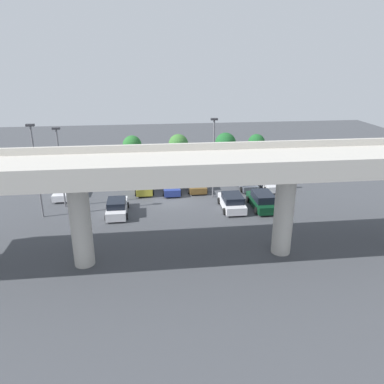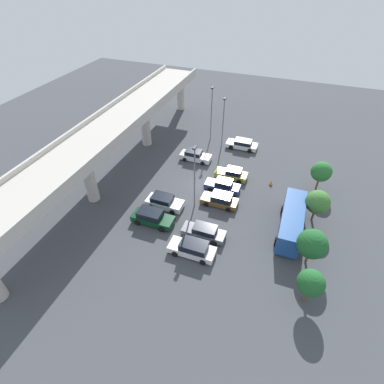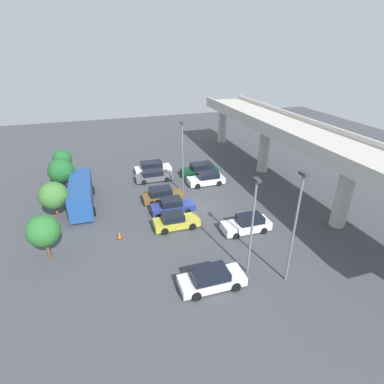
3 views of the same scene
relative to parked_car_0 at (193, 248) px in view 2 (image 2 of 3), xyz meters
name	(u,v)px [view 2 (image 2 of 3)]	position (x,y,z in m)	size (l,w,h in m)	color
ground_plane	(202,186)	(11.26, 2.74, -0.76)	(94.67, 94.67, 0.00)	#424449
highway_overpass	(117,128)	(11.26, 14.76, 5.67)	(45.63, 6.16, 8.06)	#BCB7AD
parked_car_0	(193,248)	(0.00, 0.00, 0.00)	(2.17, 4.90, 1.60)	silver
parked_car_1	(204,232)	(2.71, -0.33, -0.07)	(1.98, 4.80, 1.45)	#515660
parked_car_2	(164,202)	(5.72, 5.82, -0.02)	(2.21, 4.57, 1.55)	silver
parked_car_3	(220,200)	(8.47, -0.50, -0.03)	(2.12, 4.52, 1.57)	brown
parked_car_4	(223,186)	(11.33, -0.02, -0.04)	(2.00, 4.59, 1.58)	navy
parked_car_5	(232,174)	(14.29, -0.47, -0.05)	(2.01, 4.38, 1.55)	gold
parked_car_6	(195,156)	(16.88, 5.82, -0.03)	(2.07, 4.59, 1.56)	silver
parked_car_7	(242,144)	(22.71, 0.00, -0.06)	(2.20, 4.82, 1.45)	silver
parked_car_8	(152,217)	(2.70, 5.95, 0.03)	(2.20, 4.88, 1.65)	#0C381E
shuttle_bus	(292,220)	(6.93, -9.10, 0.86)	(8.57, 2.60, 2.70)	#1E478C
lamp_post_near_aisle	(211,110)	(23.75, 5.61, 4.31)	(0.70, 0.35, 8.74)	slate
lamp_post_mid_lot	(195,174)	(7.03, 2.35, 4.15)	(0.70, 0.35, 8.42)	slate
lamp_post_by_overpass	(223,119)	(22.19, 3.22, 3.92)	(0.70, 0.35, 7.98)	slate
tree_front_left	(311,283)	(-1.60, -11.31, 1.97)	(2.39, 2.39, 3.94)	brown
tree_front_centre	(312,244)	(2.91, -11.16, 2.03)	(2.94, 2.94, 4.26)	brown
tree_front_right	(318,202)	(9.49, -11.40, 2.04)	(2.72, 2.72, 4.17)	brown
tree_front_far_right	(321,172)	(15.83, -11.58, 2.03)	(2.60, 2.60, 4.10)	brown
traffic_cone	(271,183)	(14.56, -5.85, -0.43)	(0.44, 0.44, 0.70)	black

